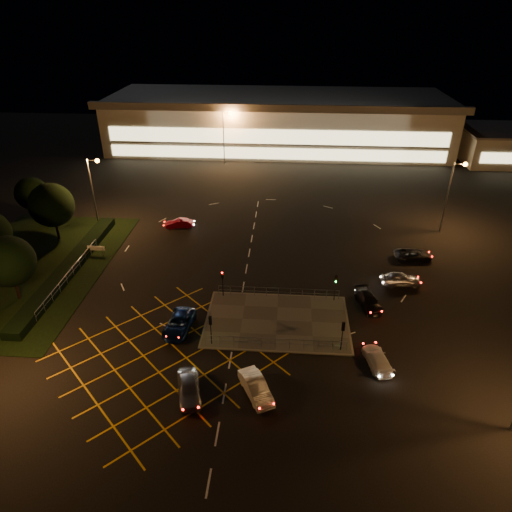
# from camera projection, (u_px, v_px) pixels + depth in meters

# --- Properties ---
(ground) EXTENTS (180.00, 180.00, 0.00)m
(ground) POSITION_uv_depth(u_px,v_px,m) (258.00, 309.00, 47.81)
(ground) COLOR black
(ground) RESTS_ON ground
(pedestrian_island) EXTENTS (14.00, 9.00, 0.12)m
(pedestrian_island) POSITION_uv_depth(u_px,v_px,m) (277.00, 321.00, 45.92)
(pedestrian_island) COLOR #4C4944
(pedestrian_island) RESTS_ON ground
(grass_verge) EXTENTS (18.00, 30.00, 0.08)m
(grass_verge) POSITION_uv_depth(u_px,v_px,m) (30.00, 269.00, 54.78)
(grass_verge) COLOR black
(grass_verge) RESTS_ON ground
(hedge) EXTENTS (2.00, 26.00, 1.00)m
(hedge) POSITION_uv_depth(u_px,v_px,m) (69.00, 267.00, 54.23)
(hedge) COLOR black
(hedge) RESTS_ON ground
(supermarket) EXTENTS (72.00, 26.50, 10.50)m
(supermarket) POSITION_uv_depth(u_px,v_px,m) (278.00, 121.00, 99.04)
(supermarket) COLOR beige
(supermarket) RESTS_ON ground
(retail_unit_a) EXTENTS (18.80, 14.80, 6.35)m
(retail_unit_a) POSITION_uv_depth(u_px,v_px,m) (508.00, 145.00, 90.23)
(retail_unit_a) COLOR beige
(retail_unit_a) RESTS_ON ground
(streetlight_nw) EXTENTS (1.78, 0.56, 10.03)m
(streetlight_nw) POSITION_uv_depth(u_px,v_px,m) (94.00, 183.00, 61.72)
(streetlight_nw) COLOR slate
(streetlight_nw) RESTS_ON ground
(streetlight_ne) EXTENTS (1.78, 0.56, 10.03)m
(streetlight_ne) POSITION_uv_depth(u_px,v_px,m) (452.00, 187.00, 60.43)
(streetlight_ne) COLOR slate
(streetlight_ne) RESTS_ON ground
(streetlight_far_left) EXTENTS (1.78, 0.56, 10.03)m
(streetlight_far_left) POSITION_uv_depth(u_px,v_px,m) (226.00, 130.00, 86.91)
(streetlight_far_left) COLOR slate
(streetlight_far_left) RESTS_ON ground
(streetlight_far_right) EXTENTS (1.78, 0.56, 10.03)m
(streetlight_far_right) POSITION_uv_depth(u_px,v_px,m) (437.00, 131.00, 86.12)
(streetlight_far_right) COLOR slate
(streetlight_far_right) RESTS_ON ground
(signal_sw) EXTENTS (0.28, 0.30, 3.15)m
(signal_sw) POSITION_uv_depth(u_px,v_px,m) (211.00, 324.00, 41.69)
(signal_sw) COLOR black
(signal_sw) RESTS_ON pedestrian_island
(signal_se) EXTENTS (0.28, 0.30, 3.15)m
(signal_se) POSITION_uv_depth(u_px,v_px,m) (343.00, 330.00, 40.94)
(signal_se) COLOR black
(signal_se) RESTS_ON pedestrian_island
(signal_nw) EXTENTS (0.28, 0.30, 3.15)m
(signal_nw) POSITION_uv_depth(u_px,v_px,m) (222.00, 278.00, 48.64)
(signal_nw) COLOR black
(signal_nw) RESTS_ON pedestrian_island
(signal_ne) EXTENTS (0.28, 0.30, 3.15)m
(signal_ne) POSITION_uv_depth(u_px,v_px,m) (336.00, 282.00, 47.88)
(signal_ne) COLOR black
(signal_ne) RESTS_ON pedestrian_island
(tree_c) EXTENTS (5.76, 5.76, 7.84)m
(tree_c) POSITION_uv_depth(u_px,v_px,m) (52.00, 205.00, 59.32)
(tree_c) COLOR black
(tree_c) RESTS_ON ground
(tree_d) EXTENTS (4.68, 4.68, 6.37)m
(tree_d) POSITION_uv_depth(u_px,v_px,m) (32.00, 194.00, 65.37)
(tree_d) COLOR black
(tree_d) RESTS_ON ground
(tree_e) EXTENTS (5.40, 5.40, 7.35)m
(tree_e) POSITION_uv_depth(u_px,v_px,m) (8.00, 261.00, 47.18)
(tree_e) COLOR black
(tree_e) RESTS_ON ground
(car_near_silver) EXTENTS (2.94, 4.82, 1.53)m
(car_near_silver) POSITION_uv_depth(u_px,v_px,m) (189.00, 388.00, 37.00)
(car_near_silver) COLOR #9A9BA0
(car_near_silver) RESTS_ON ground
(car_queue_white) EXTENTS (3.41, 4.64, 1.46)m
(car_queue_white) POSITION_uv_depth(u_px,v_px,m) (256.00, 387.00, 37.12)
(car_queue_white) COLOR white
(car_queue_white) RESTS_ON ground
(car_left_blue) EXTENTS (2.77, 5.29, 1.42)m
(car_left_blue) POSITION_uv_depth(u_px,v_px,m) (179.00, 323.00, 44.48)
(car_left_blue) COLOR #0D1F4E
(car_left_blue) RESTS_ON ground
(car_far_dkgrey) EXTENTS (2.88, 4.82, 1.31)m
(car_far_dkgrey) POSITION_uv_depth(u_px,v_px,m) (368.00, 301.00, 47.97)
(car_far_dkgrey) COLOR black
(car_far_dkgrey) RESTS_ON ground
(car_right_silver) EXTENTS (4.48, 1.97, 1.50)m
(car_right_silver) POSITION_uv_depth(u_px,v_px,m) (401.00, 279.00, 51.46)
(car_right_silver) COLOR #999BA0
(car_right_silver) RESTS_ON ground
(car_circ_red) EXTENTS (3.97, 1.91, 1.25)m
(car_circ_red) POSITION_uv_depth(u_px,v_px,m) (179.00, 223.00, 64.56)
(car_circ_red) COLOR maroon
(car_circ_red) RESTS_ON ground
(car_east_grey) EXTENTS (4.76, 2.41, 1.29)m
(car_east_grey) POSITION_uv_depth(u_px,v_px,m) (414.00, 254.00, 56.68)
(car_east_grey) COLOR black
(car_east_grey) RESTS_ON ground
(car_approach_white) EXTENTS (2.54, 4.55, 1.25)m
(car_approach_white) POSITION_uv_depth(u_px,v_px,m) (377.00, 359.00, 40.19)
(car_approach_white) COLOR silver
(car_approach_white) RESTS_ON ground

